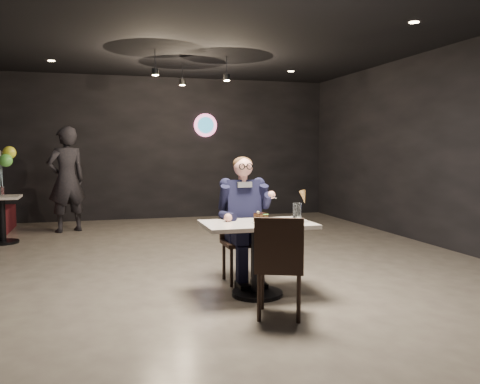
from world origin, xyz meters
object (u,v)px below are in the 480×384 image
object	(u,v)px
main_table	(257,259)
chair_near	(280,265)
passerby	(67,180)
chair_far	(242,241)
balloon_vase	(1,191)
side_table	(2,221)
sundae_glass	(297,212)
seated_man	(242,218)

from	to	relation	value
main_table	chair_near	world-z (taller)	chair_near
chair_near	passerby	world-z (taller)	passerby
main_table	chair_far	size ratio (longest dim) A/B	1.20
balloon_vase	passerby	distance (m)	1.31
main_table	chair_near	distance (m)	0.66
side_table	sundae_glass	bearing A→B (deg)	-48.75
sundae_glass	passerby	xyz separation A→B (m)	(-2.47, 4.79, 0.10)
passerby	seated_man	bearing A→B (deg)	91.37
sundae_glass	balloon_vase	xyz separation A→B (m)	(-3.41, 3.88, -0.02)
main_table	chair_near	xyz separation A→B (m)	(-0.00, -0.66, 0.09)
chair_far	sundae_glass	bearing A→B (deg)	-57.17
side_table	balloon_vase	size ratio (longest dim) A/B	4.63
chair_near	passerby	size ratio (longest dim) A/B	0.49
seated_man	passerby	distance (m)	4.67
passerby	sundae_glass	bearing A→B (deg)	92.24
chair_near	main_table	bearing A→B (deg)	112.87
chair_far	main_table	bearing A→B (deg)	-90.00
side_table	seated_man	bearing A→B (deg)	-47.36
seated_man	balloon_vase	bearing A→B (deg)	132.64
main_table	sundae_glass	bearing A→B (deg)	-9.88
chair_near	seated_man	world-z (taller)	seated_man
main_table	passerby	distance (m)	5.19
seated_man	side_table	size ratio (longest dim) A/B	2.06
side_table	passerby	bearing A→B (deg)	44.32
balloon_vase	seated_man	bearing A→B (deg)	-47.36
side_table	balloon_vase	distance (m)	0.48
chair_near	passerby	xyz separation A→B (m)	(-2.07, 5.38, 0.48)
main_table	passerby	bearing A→B (deg)	113.70
main_table	side_table	bearing A→B (deg)	128.24
chair_near	side_table	bearing A→B (deg)	146.78
seated_man	sundae_glass	world-z (taller)	seated_man
chair_near	seated_man	xyz separation A→B (m)	(0.00, 1.21, 0.26)
seated_man	balloon_vase	xyz separation A→B (m)	(-3.01, 3.26, 0.11)
balloon_vase	passerby	world-z (taller)	passerby
chair_near	chair_far	bearing A→B (deg)	112.87
chair_near	side_table	size ratio (longest dim) A/B	1.32
balloon_vase	chair_far	bearing A→B (deg)	-47.36
side_table	balloon_vase	bearing A→B (deg)	0.00
balloon_vase	main_table	bearing A→B (deg)	-51.76
sundae_glass	side_table	distance (m)	5.19
chair_far	balloon_vase	world-z (taller)	chair_far
chair_far	sundae_glass	world-z (taller)	sundae_glass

